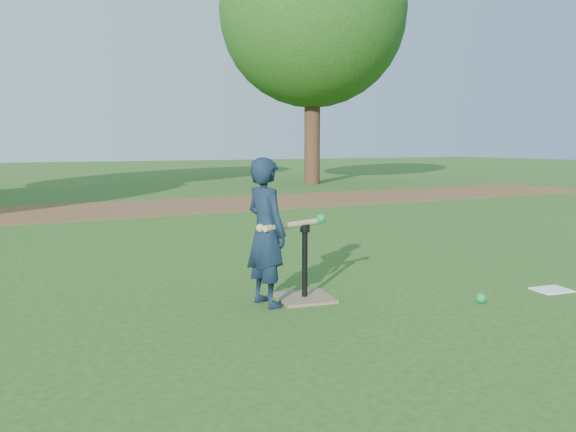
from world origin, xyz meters
name	(u,v)px	position (x,y,z in m)	size (l,w,h in m)	color
ground	(340,303)	(0.00, 0.00, 0.00)	(80.00, 80.00, 0.00)	#285116
dirt_strip	(137,208)	(0.00, 7.50, 0.01)	(24.00, 3.00, 0.01)	brown
child	(266,232)	(-0.54, 0.23, 0.58)	(0.42, 0.28, 1.16)	#112033
wiffle_ball_ground	(481,298)	(1.00, -0.51, 0.04)	(0.08, 0.08, 0.08)	#0D993E
clipboard	(552,290)	(1.84, -0.50, 0.01)	(0.30, 0.23, 0.01)	white
batting_tee	(305,286)	(-0.19, 0.23, 0.11)	(0.49, 0.49, 0.61)	#846C53
swing_action	(296,224)	(-0.28, 0.22, 0.63)	(0.66, 0.23, 0.10)	tan
tree_right	(313,13)	(6.50, 12.00, 5.29)	(5.80, 5.80, 8.21)	#382316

